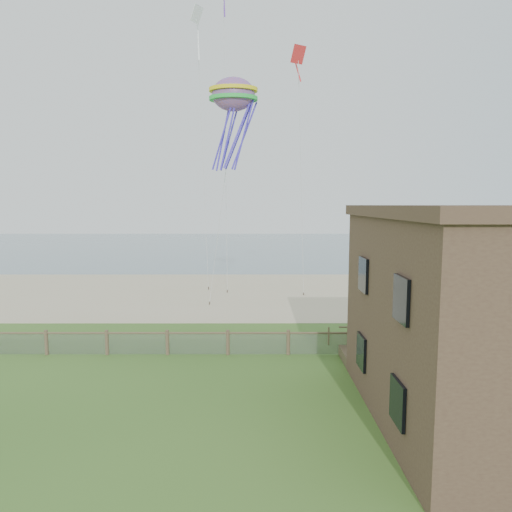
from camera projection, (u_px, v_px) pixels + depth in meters
name	position (u px, v px, depth m)	size (l,w,h in m)	color
ground	(218.00, 408.00, 16.70)	(160.00, 160.00, 0.00)	#375C1F
sand_beach	(239.00, 293.00, 38.56)	(72.00, 20.00, 0.02)	tan
ocean	(248.00, 246.00, 82.28)	(160.00, 68.00, 0.02)	slate
chainlink_fence	(228.00, 344.00, 22.60)	(36.20, 0.20, 1.25)	#4C412B
motel_deck	(500.00, 356.00, 21.65)	(15.00, 2.00, 0.50)	brown
picnic_table	(430.00, 392.00, 17.19)	(1.91, 1.44, 0.80)	brown
octopus_kite	(233.00, 121.00, 29.49)	(3.15, 2.22, 6.48)	#DB5B22
kite_white	(197.00, 28.00, 33.69)	(1.20, 0.70, 3.17)	white
kite_red	(298.00, 61.00, 31.55)	(1.21, 0.70, 2.07)	red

